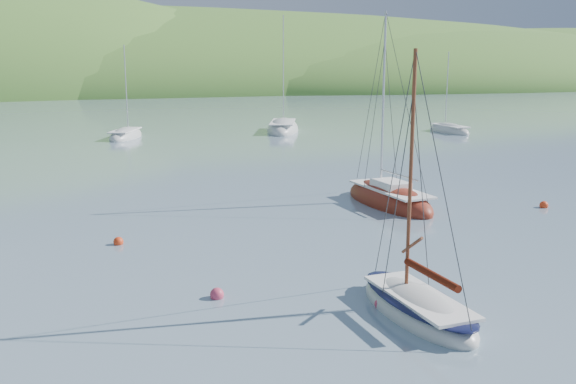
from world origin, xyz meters
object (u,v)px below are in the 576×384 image
object	(u,v)px
distant_sloop_b	(283,130)
distant_sloop_d	(449,131)
distant_sloop_a	(126,136)
sloop_red	(389,201)
daysailer_white	(417,308)

from	to	relation	value
distant_sloop_b	distant_sloop_d	xyz separation A→B (m)	(16.90, -6.30, -0.05)
distant_sloop_b	distant_sloop_a	bearing A→B (deg)	-156.77
sloop_red	distant_sloop_a	world-z (taller)	sloop_red
distant_sloop_a	distant_sloop_d	size ratio (longest dim) A/B	1.07
distant_sloop_a	distant_sloop_b	world-z (taller)	distant_sloop_b
distant_sloop_a	distant_sloop_b	size ratio (longest dim) A/B	0.74
distant_sloop_a	distant_sloop_d	world-z (taller)	distant_sloop_a
daysailer_white	distant_sloop_b	bearing A→B (deg)	74.29
daysailer_white	distant_sloop_a	distance (m)	49.77
daysailer_white	distant_sloop_d	size ratio (longest dim) A/B	0.93
daysailer_white	distant_sloop_d	distance (m)	52.25
daysailer_white	distant_sloop_b	distance (m)	51.49
sloop_red	distant_sloop_b	distance (m)	36.42
daysailer_white	distant_sloop_a	bearing A→B (deg)	93.30
distant_sloop_a	distant_sloop_d	distance (m)	34.15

